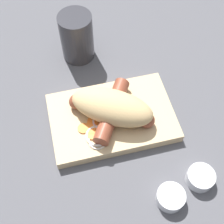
{
  "coord_description": "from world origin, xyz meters",
  "views": [
    {
      "loc": [
        0.07,
        0.3,
        0.53
      ],
      "look_at": [
        0.0,
        0.0,
        0.03
      ],
      "focal_mm": 50.0,
      "sensor_mm": 36.0,
      "label": 1
    }
  ],
  "objects_px": {
    "drink_glass": "(77,37)",
    "food_tray": "(112,118)",
    "condiment_cup_far": "(200,178)",
    "sausage": "(111,111)",
    "condiment_cup_near": "(170,198)",
    "bread_roll": "(111,109)"
  },
  "relations": [
    {
      "from": "food_tray",
      "to": "drink_glass",
      "type": "distance_m",
      "value": 0.19
    },
    {
      "from": "drink_glass",
      "to": "food_tray",
      "type": "bearing_deg",
      "value": 99.49
    },
    {
      "from": "condiment_cup_near",
      "to": "drink_glass",
      "type": "xyz_separation_m",
      "value": [
        0.09,
        -0.36,
        0.04
      ]
    },
    {
      "from": "food_tray",
      "to": "condiment_cup_far",
      "type": "height_order",
      "value": "condiment_cup_far"
    },
    {
      "from": "sausage",
      "to": "drink_glass",
      "type": "distance_m",
      "value": 0.19
    },
    {
      "from": "sausage",
      "to": "condiment_cup_near",
      "type": "distance_m",
      "value": 0.19
    },
    {
      "from": "food_tray",
      "to": "condiment_cup_far",
      "type": "distance_m",
      "value": 0.2
    },
    {
      "from": "drink_glass",
      "to": "sausage",
      "type": "bearing_deg",
      "value": 98.96
    },
    {
      "from": "food_tray",
      "to": "bread_roll",
      "type": "relative_size",
      "value": 1.4
    },
    {
      "from": "condiment_cup_far",
      "to": "condiment_cup_near",
      "type": "bearing_deg",
      "value": 18.24
    },
    {
      "from": "bread_roll",
      "to": "drink_glass",
      "type": "bearing_deg",
      "value": -81.34
    },
    {
      "from": "condiment_cup_near",
      "to": "food_tray",
      "type": "bearing_deg",
      "value": -71.76
    },
    {
      "from": "bread_roll",
      "to": "sausage",
      "type": "xyz_separation_m",
      "value": [
        -0.0,
        -0.0,
        -0.01
      ]
    },
    {
      "from": "bread_roll",
      "to": "condiment_cup_far",
      "type": "bearing_deg",
      "value": 128.76
    },
    {
      "from": "sausage",
      "to": "food_tray",
      "type": "bearing_deg",
      "value": 179.01
    },
    {
      "from": "condiment_cup_near",
      "to": "condiment_cup_far",
      "type": "height_order",
      "value": "same"
    },
    {
      "from": "food_tray",
      "to": "condiment_cup_near",
      "type": "bearing_deg",
      "value": 108.24
    },
    {
      "from": "condiment_cup_near",
      "to": "drink_glass",
      "type": "height_order",
      "value": "drink_glass"
    },
    {
      "from": "condiment_cup_far",
      "to": "sausage",
      "type": "bearing_deg",
      "value": -51.95
    },
    {
      "from": "condiment_cup_far",
      "to": "drink_glass",
      "type": "height_order",
      "value": "drink_glass"
    },
    {
      "from": "food_tray",
      "to": "condiment_cup_near",
      "type": "height_order",
      "value": "condiment_cup_near"
    },
    {
      "from": "sausage",
      "to": "condiment_cup_near",
      "type": "height_order",
      "value": "sausage"
    }
  ]
}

